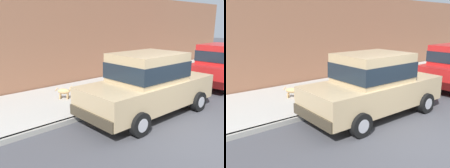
{
  "view_description": "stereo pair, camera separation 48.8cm",
  "coord_description": "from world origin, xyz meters",
  "views": [
    {
      "loc": [
        2.47,
        -5.38,
        2.8
      ],
      "look_at": [
        -3.27,
        -0.14,
        0.85
      ],
      "focal_mm": 39.62,
      "sensor_mm": 36.0,
      "label": 1
    },
    {
      "loc": [
        2.79,
        -5.01,
        2.8
      ],
      "look_at": [
        -3.27,
        -0.14,
        0.85
      ],
      "focal_mm": 39.62,
      "sensor_mm": 36.0,
      "label": 2
    }
  ],
  "objects": [
    {
      "name": "ground_plane",
      "position": [
        0.0,
        0.0,
        0.0
      ],
      "size": [
        80.0,
        80.0,
        0.0
      ],
      "primitive_type": "plane",
      "color": "#424247"
    },
    {
      "name": "curb",
      "position": [
        -3.2,
        0.0,
        0.07
      ],
      "size": [
        0.16,
        64.0,
        0.14
      ],
      "primitive_type": "cube",
      "color": "gray",
      "rests_on": "ground"
    },
    {
      "name": "sidewalk",
      "position": [
        -5.0,
        0.0,
        0.07
      ],
      "size": [
        3.6,
        64.0,
        0.14
      ],
      "primitive_type": "cube",
      "color": "#A8A59E",
      "rests_on": "ground"
    },
    {
      "name": "car_tan_sedan",
      "position": [
        -2.18,
        0.37,
        0.98
      ],
      "size": [
        2.09,
        4.63,
        1.92
      ],
      "color": "tan",
      "rests_on": "ground"
    },
    {
      "name": "car_red_hatchback",
      "position": [
        -2.19,
        5.49,
        0.98
      ],
      "size": [
        2.01,
        3.83,
        1.88
      ],
      "color": "red",
      "rests_on": "ground"
    },
    {
      "name": "dog_tan",
      "position": [
        -4.86,
        -0.92,
        0.43
      ],
      "size": [
        0.6,
        0.54,
        0.49
      ],
      "color": "tan",
      "rests_on": "sidewalk"
    },
    {
      "name": "building_facade",
      "position": [
        -7.1,
        4.16,
        2.06
      ],
      "size": [
        0.5,
        20.0,
        4.12
      ],
      "primitive_type": "cube",
      "color": "#8C5B42",
      "rests_on": "ground"
    }
  ]
}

